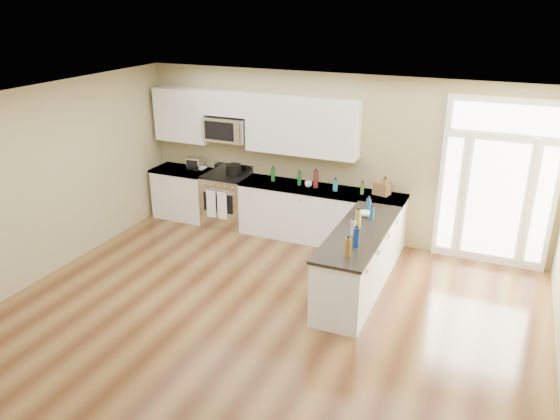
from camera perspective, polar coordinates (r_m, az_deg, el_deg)
name	(u,v)px	position (r m, az deg, el deg)	size (l,w,h in m)	color
ground	(224,365)	(6.52, -5.84, -15.81)	(8.00, 8.00, 0.00)	#4C2A15
room_shell	(218,228)	(5.66, -6.49, -1.90)	(8.00, 8.00, 8.00)	tan
back_cabinet_left	(184,195)	(10.46, -9.97, 1.60)	(1.10, 0.66, 0.94)	white
back_cabinet_right	(320,216)	(9.32, 4.20, -0.65)	(2.85, 0.66, 0.94)	white
peninsula_cabinet	(358,264)	(7.77, 8.17, -5.56)	(0.69, 2.32, 0.94)	white
upper_cabinet_left	(183,115)	(10.18, -10.11, 9.75)	(1.04, 0.33, 0.95)	white
upper_cabinet_right	(302,126)	(9.14, 2.28, 8.74)	(1.94, 0.33, 0.95)	white
upper_cabinet_short	(228,104)	(9.65, -5.50, 11.02)	(0.82, 0.33, 0.40)	white
microwave	(227,129)	(9.71, -5.52, 8.42)	(0.78, 0.41, 0.42)	silver
entry_door	(497,184)	(8.84, 21.74, 2.56)	(1.70, 0.10, 2.60)	white
kitchen_range	(227,199)	(9.99, -5.55, 1.12)	(0.80, 0.70, 1.08)	silver
stockpot	(234,169)	(9.78, -4.87, 4.26)	(0.27, 0.27, 0.21)	black
toaster_oven	(195,163)	(10.21, -8.87, 4.84)	(0.27, 0.21, 0.23)	silver
cardboard_box	(382,188)	(8.95, 10.60, 2.24)	(0.25, 0.18, 0.21)	brown
bowl_left	(201,169)	(10.19, -8.29, 4.30)	(0.21, 0.21, 0.05)	white
bowl_peninsula	(365,214)	(8.06, 8.92, -0.41)	(0.19, 0.19, 0.06)	white
cup_counter	(308,184)	(9.19, 2.99, 2.72)	(0.12, 0.12, 0.10)	white
counter_bottles	(342,202)	(8.24, 6.54, 0.88)	(2.15, 2.44, 0.28)	#19591E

